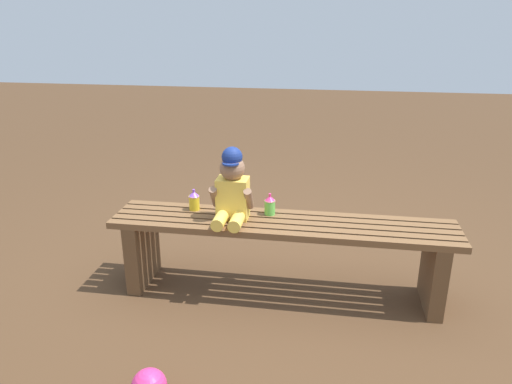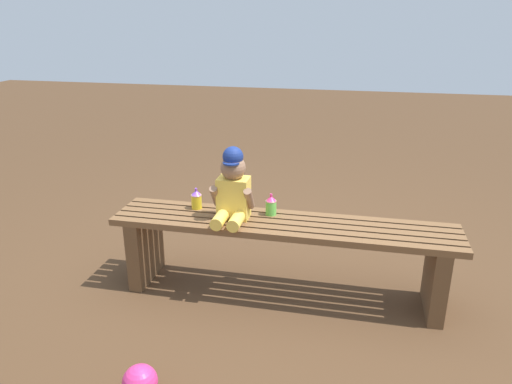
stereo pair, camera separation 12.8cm
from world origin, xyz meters
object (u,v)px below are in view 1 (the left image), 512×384
(sippy_cup_left, at_px, (194,200))
(sippy_cup_right, at_px, (270,205))
(park_bench, at_px, (282,244))
(child_figure, at_px, (232,189))

(sippy_cup_left, relative_size, sippy_cup_right, 1.00)
(park_bench, xyz_separation_m, sippy_cup_right, (-0.08, 0.09, 0.20))
(park_bench, height_order, child_figure, child_figure)
(park_bench, bearing_deg, child_figure, -177.38)
(sippy_cup_left, bearing_deg, sippy_cup_right, 0.00)
(park_bench, height_order, sippy_cup_right, sippy_cup_right)
(child_figure, bearing_deg, sippy_cup_left, 158.14)
(sippy_cup_left, bearing_deg, park_bench, -9.34)
(park_bench, relative_size, child_figure, 4.65)
(child_figure, bearing_deg, park_bench, 2.62)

